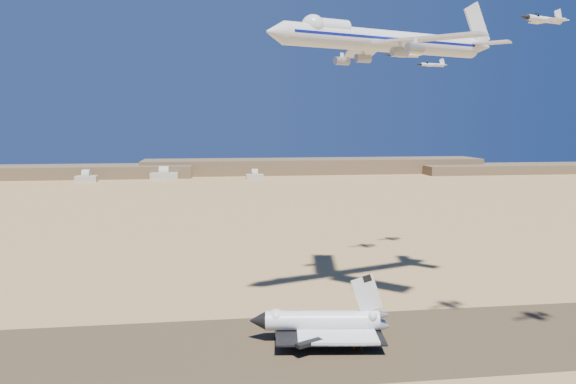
{
  "coord_description": "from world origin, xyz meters",
  "views": [
    {
      "loc": [
        -9.41,
        -148.67,
        62.16
      ],
      "look_at": [
        12.47,
        8.0,
        42.76
      ],
      "focal_mm": 35.0,
      "sensor_mm": 36.0,
      "label": 1
    }
  ],
  "objects": [
    {
      "name": "ground",
      "position": [
        0.0,
        0.0,
        0.0
      ],
      "size": [
        1200.0,
        1200.0,
        0.0
      ],
      "primitive_type": "plane",
      "color": "tan",
      "rests_on": "ground"
    },
    {
      "name": "crew_b",
      "position": [
        31.13,
        -5.09,
        0.93
      ],
      "size": [
        0.88,
        0.97,
        1.73
      ],
      "primitive_type": "imported",
      "rotation": [
        0.0,
        0.0,
        2.18
      ],
      "color": "#B9460A",
      "rests_on": "runway"
    },
    {
      "name": "shuttle",
      "position": [
        21.38,
        3.64,
        5.26
      ],
      "size": [
        39.81,
        27.56,
        19.56
      ],
      "rotation": [
        0.0,
        0.0,
        -0.13
      ],
      "color": "silver",
      "rests_on": "runway"
    },
    {
      "name": "crew_c",
      "position": [
        28.96,
        -5.14,
        0.88
      ],
      "size": [
        1.08,
        0.87,
        1.64
      ],
      "primitive_type": "imported",
      "rotation": [
        0.0,
        0.0,
        2.68
      ],
      "color": "#B9460A",
      "rests_on": "runway"
    },
    {
      "name": "chase_jet_a",
      "position": [
        73.54,
        -15.03,
        87.95
      ],
      "size": [
        15.07,
        8.92,
        3.88
      ],
      "rotation": [
        0.0,
        0.0,
        0.37
      ],
      "color": "silver"
    },
    {
      "name": "chase_jet_d",
      "position": [
        70.79,
        79.44,
        90.15
      ],
      "size": [
        15.84,
        8.91,
        3.98
      ],
      "rotation": [
        0.0,
        0.0,
        0.18
      ],
      "color": "silver"
    },
    {
      "name": "ridgeline",
      "position": [
        65.32,
        527.31,
        7.63
      ],
      "size": [
        960.0,
        90.0,
        18.0
      ],
      "color": "brown",
      "rests_on": "ground"
    },
    {
      "name": "hangars",
      "position": [
        -64.0,
        478.43,
        4.83
      ],
      "size": [
        200.5,
        29.5,
        30.0
      ],
      "color": "beige",
      "rests_on": "ground"
    },
    {
      "name": "crew_a",
      "position": [
        27.57,
        -0.82,
        0.91
      ],
      "size": [
        0.63,
        0.74,
        1.71
      ],
      "primitive_type": "imported",
      "rotation": [
        0.0,
        0.0,
        1.14
      ],
      "color": "#B9460A",
      "rests_on": "runway"
    },
    {
      "name": "chase_jet_e",
      "position": [
        89.47,
        95.21,
        88.15
      ],
      "size": [
        15.15,
        8.78,
        3.85
      ],
      "rotation": [
        0.0,
        0.0,
        0.27
      ],
      "color": "silver"
    },
    {
      "name": "carrier_747",
      "position": [
        45.23,
        29.93,
        88.55
      ],
      "size": [
        87.3,
        64.67,
        21.98
      ],
      "rotation": [
        0.0,
        0.0,
        0.33
      ],
      "color": "silver"
    },
    {
      "name": "runway",
      "position": [
        0.0,
        0.0,
        0.03
      ],
      "size": [
        600.0,
        50.0,
        0.06
      ],
      "primitive_type": "cube",
      "color": "#4E3927",
      "rests_on": "ground"
    }
  ]
}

